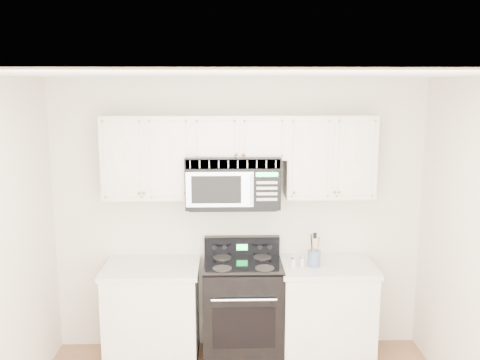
{
  "coord_description": "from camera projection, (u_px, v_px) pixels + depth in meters",
  "views": [
    {
      "loc": [
        -0.12,
        -3.2,
        2.56
      ],
      "look_at": [
        0.0,
        1.3,
        1.73
      ],
      "focal_mm": 40.0,
      "sensor_mm": 36.0,
      "label": 1
    }
  ],
  "objects": [
    {
      "name": "utensil_crock",
      "position": [
        314.0,
        258.0,
        4.82
      ],
      "size": [
        0.12,
        0.12,
        0.31
      ],
      "color": "slate",
      "rests_on": "base_cabinet_right"
    },
    {
      "name": "base_cabinet_left",
      "position": [
        153.0,
        317.0,
        4.93
      ],
      "size": [
        0.86,
        0.65,
        0.92
      ],
      "color": "white",
      "rests_on": "ground"
    },
    {
      "name": "range",
      "position": [
        243.0,
        309.0,
        4.95
      ],
      "size": [
        0.72,
        0.65,
        1.11
      ],
      "color": "black",
      "rests_on": "ground"
    },
    {
      "name": "microwave",
      "position": [
        233.0,
        181.0,
        4.81
      ],
      "size": [
        0.84,
        0.47,
        0.46
      ],
      "color": "black",
      "rests_on": "ground"
    },
    {
      "name": "upper_cabinets",
      "position": [
        239.0,
        152.0,
        4.82
      ],
      "size": [
        2.44,
        0.37,
        0.75
      ],
      "color": "white",
      "rests_on": "ground"
    },
    {
      "name": "base_cabinet_right",
      "position": [
        325.0,
        315.0,
        4.97
      ],
      "size": [
        0.86,
        0.65,
        0.92
      ],
      "color": "white",
      "rests_on": "ground"
    },
    {
      "name": "shaker_pepper",
      "position": [
        293.0,
        262.0,
        4.77
      ],
      "size": [
        0.04,
        0.04,
        0.1
      ],
      "color": "silver",
      "rests_on": "base_cabinet_right"
    },
    {
      "name": "room",
      "position": [
        245.0,
        284.0,
        3.38
      ],
      "size": [
        3.51,
        3.51,
        2.61
      ],
      "color": "#956540",
      "rests_on": "ground"
    },
    {
      "name": "shaker_salt",
      "position": [
        302.0,
        262.0,
        4.8
      ],
      "size": [
        0.04,
        0.04,
        0.09
      ],
      "color": "silver",
      "rests_on": "base_cabinet_right"
    }
  ]
}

